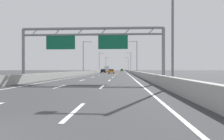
{
  "coord_description": "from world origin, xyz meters",
  "views": [
    {
      "loc": [
        3.47,
        -3.0,
        1.5
      ],
      "look_at": [
        -0.28,
        66.57,
        1.11
      ],
      "focal_mm": 29.9,
      "sensor_mm": 36.0,
      "label": 1
    }
  ],
  "objects_px": {
    "streetlamp_right_near": "(170,22)",
    "streetlamp_left_mid": "(84,55)",
    "blue_car": "(109,70)",
    "streetlamp_right_far": "(130,61)",
    "silver_car": "(122,70)",
    "streetlamp_right_mid": "(136,55)",
    "streetlamp_left_far": "(100,61)",
    "streetlamp_left_distant": "(106,63)",
    "black_car": "(103,71)",
    "streetlamp_right_distant": "(128,63)",
    "green_car": "(122,70)",
    "box_truck": "(108,69)",
    "sign_gantry": "(91,40)",
    "orange_car": "(111,71)"
  },
  "relations": [
    {
      "from": "orange_car",
      "to": "green_car",
      "type": "bearing_deg",
      "value": 86.3
    },
    {
      "from": "streetlamp_left_distant",
      "to": "green_car",
      "type": "bearing_deg",
      "value": -39.86
    },
    {
      "from": "sign_gantry",
      "to": "orange_car",
      "type": "bearing_deg",
      "value": 90.04
    },
    {
      "from": "green_car",
      "to": "streetlamp_right_far",
      "type": "bearing_deg",
      "value": -81.81
    },
    {
      "from": "streetlamp_right_distant",
      "to": "orange_car",
      "type": "relative_size",
      "value": 2.26
    },
    {
      "from": "black_car",
      "to": "blue_car",
      "type": "xyz_separation_m",
      "value": [
        0.02,
        34.07,
        0.0
      ]
    },
    {
      "from": "streetlamp_left_mid",
      "to": "box_truck",
      "type": "relative_size",
      "value": 1.1
    },
    {
      "from": "streetlamp_left_far",
      "to": "green_car",
      "type": "xyz_separation_m",
      "value": [
        10.86,
        28.3,
        -4.62
      ]
    },
    {
      "from": "streetlamp_right_mid",
      "to": "streetlamp_right_distant",
      "type": "distance_m",
      "value": 74.73
    },
    {
      "from": "streetlamp_right_distant",
      "to": "black_car",
      "type": "bearing_deg",
      "value": -100.79
    },
    {
      "from": "streetlamp_right_near",
      "to": "streetlamp_right_far",
      "type": "height_order",
      "value": "same"
    },
    {
      "from": "streetlamp_right_near",
      "to": "streetlamp_right_mid",
      "type": "height_order",
      "value": "same"
    },
    {
      "from": "streetlamp_right_near",
      "to": "streetlamp_left_far",
      "type": "relative_size",
      "value": 1.0
    },
    {
      "from": "streetlamp_right_far",
      "to": "black_car",
      "type": "xyz_separation_m",
      "value": [
        -11.04,
        -20.54,
        -4.64
      ]
    },
    {
      "from": "streetlamp_right_mid",
      "to": "blue_car",
      "type": "bearing_deg",
      "value": 102.21
    },
    {
      "from": "orange_car",
      "to": "black_car",
      "type": "distance_m",
      "value": 7.22
    },
    {
      "from": "green_car",
      "to": "orange_car",
      "type": "bearing_deg",
      "value": -93.7
    },
    {
      "from": "streetlamp_right_distant",
      "to": "black_car",
      "type": "distance_m",
      "value": 59.13
    },
    {
      "from": "streetlamp_left_mid",
      "to": "streetlamp_right_mid",
      "type": "bearing_deg",
      "value": 0.0
    },
    {
      "from": "streetlamp_right_distant",
      "to": "orange_car",
      "type": "bearing_deg",
      "value": -96.78
    },
    {
      "from": "streetlamp_left_mid",
      "to": "box_truck",
      "type": "distance_m",
      "value": 40.3
    },
    {
      "from": "streetlamp_right_mid",
      "to": "orange_car",
      "type": "distance_m",
      "value": 13.76
    },
    {
      "from": "streetlamp_right_mid",
      "to": "silver_car",
      "type": "bearing_deg",
      "value": 92.75
    },
    {
      "from": "streetlamp_right_far",
      "to": "silver_car",
      "type": "xyz_separation_m",
      "value": [
        -4.0,
        45.84,
        -4.66
      ]
    },
    {
      "from": "streetlamp_right_distant",
      "to": "streetlamp_right_far",
      "type": "bearing_deg",
      "value": -90.0
    },
    {
      "from": "streetlamp_right_near",
      "to": "streetlamp_right_distant",
      "type": "height_order",
      "value": "same"
    },
    {
      "from": "streetlamp_right_near",
      "to": "green_car",
      "type": "height_order",
      "value": "streetlamp_right_near"
    },
    {
      "from": "streetlamp_left_far",
      "to": "box_truck",
      "type": "xyz_separation_m",
      "value": [
        3.67,
        2.59,
        -3.78
      ]
    },
    {
      "from": "green_car",
      "to": "box_truck",
      "type": "distance_m",
      "value": 26.71
    },
    {
      "from": "streetlamp_right_far",
      "to": "silver_car",
      "type": "height_order",
      "value": "streetlamp_right_far"
    },
    {
      "from": "streetlamp_right_near",
      "to": "blue_car",
      "type": "height_order",
      "value": "streetlamp_right_near"
    },
    {
      "from": "streetlamp_left_mid",
      "to": "box_truck",
      "type": "xyz_separation_m",
      "value": [
        3.67,
        39.95,
        -3.78
      ]
    },
    {
      "from": "streetlamp_left_far",
      "to": "streetlamp_left_distant",
      "type": "relative_size",
      "value": 1.0
    },
    {
      "from": "streetlamp_left_far",
      "to": "streetlamp_right_far",
      "type": "distance_m",
      "value": 14.93
    },
    {
      "from": "sign_gantry",
      "to": "streetlamp_right_distant",
      "type": "relative_size",
      "value": 1.76
    },
    {
      "from": "streetlamp_left_distant",
      "to": "green_car",
      "type": "xyz_separation_m",
      "value": [
        10.86,
        -9.07,
        -4.62
      ]
    },
    {
      "from": "streetlamp_left_mid",
      "to": "black_car",
      "type": "xyz_separation_m",
      "value": [
        3.89,
        16.82,
        -4.64
      ]
    },
    {
      "from": "streetlamp_right_mid",
      "to": "black_car",
      "type": "xyz_separation_m",
      "value": [
        -11.04,
        16.82,
        -4.64
      ]
    },
    {
      "from": "streetlamp_right_near",
      "to": "blue_car",
      "type": "xyz_separation_m",
      "value": [
        -11.02,
        88.26,
        -4.63
      ]
    },
    {
      "from": "streetlamp_right_near",
      "to": "streetlamp_right_far",
      "type": "distance_m",
      "value": 74.73
    },
    {
      "from": "silver_car",
      "to": "green_car",
      "type": "height_order",
      "value": "green_car"
    },
    {
      "from": "blue_car",
      "to": "streetlamp_right_far",
      "type": "bearing_deg",
      "value": -50.84
    },
    {
      "from": "sign_gantry",
      "to": "orange_car",
      "type": "distance_m",
      "value": 42.45
    },
    {
      "from": "orange_car",
      "to": "streetlamp_left_mid",
      "type": "bearing_deg",
      "value": -124.9
    },
    {
      "from": "orange_car",
      "to": "green_car",
      "type": "height_order",
      "value": "green_car"
    },
    {
      "from": "streetlamp_right_near",
      "to": "sign_gantry",
      "type": "bearing_deg",
      "value": 143.84
    },
    {
      "from": "orange_car",
      "to": "black_car",
      "type": "bearing_deg",
      "value": 118.03
    },
    {
      "from": "streetlamp_right_near",
      "to": "streetlamp_left_distant",
      "type": "height_order",
      "value": "same"
    },
    {
      "from": "streetlamp_left_mid",
      "to": "black_car",
      "type": "bearing_deg",
      "value": 76.97
    },
    {
      "from": "streetlamp_right_near",
      "to": "streetlamp_left_mid",
      "type": "xyz_separation_m",
      "value": [
        -14.93,
        37.37,
        0.0
      ]
    }
  ]
}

